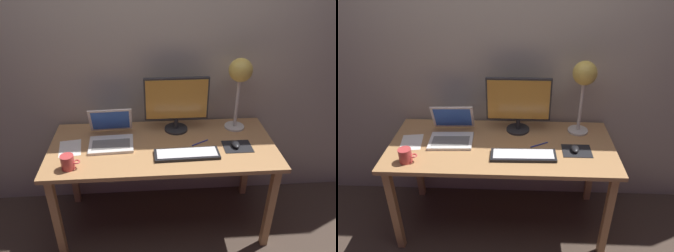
{
  "view_description": "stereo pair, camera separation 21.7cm",
  "coord_description": "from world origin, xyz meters",
  "views": [
    {
      "loc": [
        -0.1,
        -1.93,
        1.99
      ],
      "look_at": [
        0.03,
        -0.05,
        0.92
      ],
      "focal_mm": 34.6,
      "sensor_mm": 36.0,
      "label": 1
    },
    {
      "loc": [
        0.11,
        -1.94,
        1.99
      ],
      "look_at": [
        0.03,
        -0.05,
        0.92
      ],
      "focal_mm": 34.6,
      "sensor_mm": 36.0,
      "label": 2
    }
  ],
  "objects": [
    {
      "name": "ground_plane",
      "position": [
        0.0,
        0.0,
        0.0
      ],
      "size": [
        4.8,
        4.8,
        0.0
      ],
      "primitive_type": "plane",
      "color": "#47382D",
      "rests_on": "ground"
    },
    {
      "name": "back_wall",
      "position": [
        0.0,
        0.4,
        1.3
      ],
      "size": [
        4.8,
        0.06,
        2.6
      ],
      "primitive_type": "cube",
      "color": "#B2A893",
      "rests_on": "ground"
    },
    {
      "name": "desk",
      "position": [
        0.0,
        0.0,
        0.66
      ],
      "size": [
        1.6,
        0.7,
        0.74
      ],
      "color": "tan",
      "rests_on": "ground"
    },
    {
      "name": "monitor",
      "position": [
        0.12,
        0.21,
        0.98
      ],
      "size": [
        0.47,
        0.18,
        0.42
      ],
      "color": "#28282B",
      "rests_on": "desk"
    },
    {
      "name": "keyboard_main",
      "position": [
        0.16,
        -0.15,
        0.75
      ],
      "size": [
        0.44,
        0.15,
        0.03
      ],
      "color": "black",
      "rests_on": "desk"
    },
    {
      "name": "laptop",
      "position": [
        -0.37,
        0.09,
        0.8
      ],
      "size": [
        0.32,
        0.33,
        0.23
      ],
      "color": "silver",
      "rests_on": "desk"
    },
    {
      "name": "desk_lamp",
      "position": [
        0.57,
        0.21,
        1.17
      ],
      "size": [
        0.17,
        0.17,
        0.55
      ],
      "color": "beige",
      "rests_on": "desk"
    },
    {
      "name": "mousepad",
      "position": [
        0.52,
        -0.07,
        0.74
      ],
      "size": [
        0.2,
        0.16,
        0.0
      ],
      "primitive_type": "cube",
      "color": "black",
      "rests_on": "desk"
    },
    {
      "name": "mouse",
      "position": [
        0.51,
        -0.06,
        0.76
      ],
      "size": [
        0.06,
        0.1,
        0.03
      ],
      "primitive_type": "ellipsoid",
      "color": "black",
      "rests_on": "mousepad"
    },
    {
      "name": "coffee_mug",
      "position": [
        -0.61,
        -0.23,
        0.79
      ],
      "size": [
        0.12,
        0.09,
        0.1
      ],
      "color": "#CC3F3F",
      "rests_on": "desk"
    },
    {
      "name": "paper_sheet_by_keyboard",
      "position": [
        -0.65,
        0.0,
        0.74
      ],
      "size": [
        0.18,
        0.23,
        0.0
      ],
      "primitive_type": "cube",
      "rotation": [
        0.0,
        0.0,
        0.15
      ],
      "color": "white",
      "rests_on": "desk"
    },
    {
      "name": "pen",
      "position": [
        0.27,
        0.0,
        0.74
      ],
      "size": [
        0.13,
        0.08,
        0.01
      ],
      "primitive_type": "cylinder",
      "rotation": [
        0.0,
        1.57,
        0.51
      ],
      "color": "#2633A5",
      "rests_on": "desk"
    }
  ]
}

